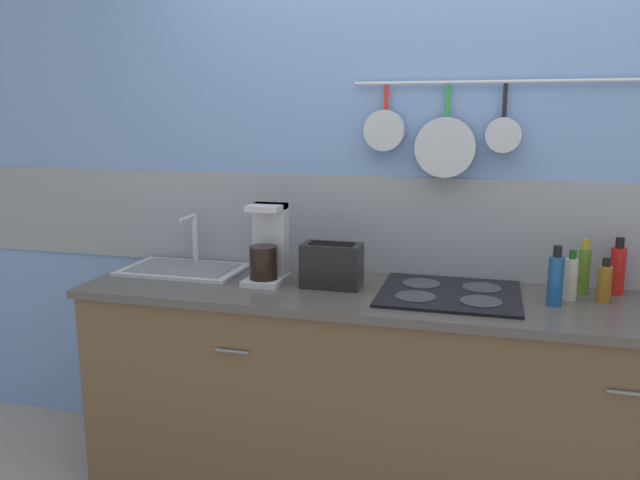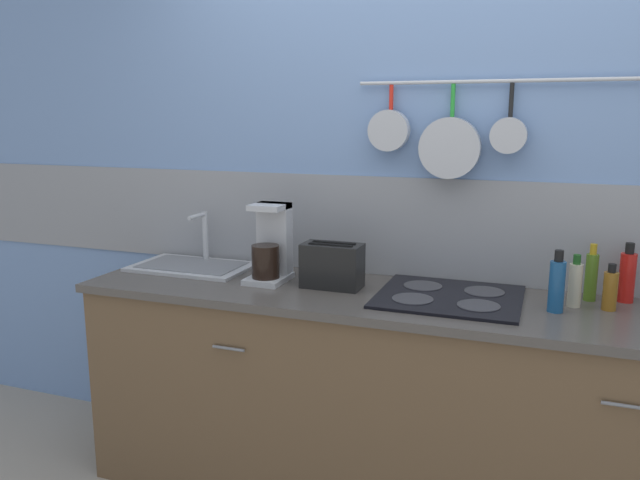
% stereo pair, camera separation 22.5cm
% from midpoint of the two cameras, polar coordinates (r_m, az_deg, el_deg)
% --- Properties ---
extents(wall_back, '(7.20, 0.16, 2.60)m').
position_cam_midpoint_polar(wall_back, '(2.79, 8.29, 3.85)').
color(wall_back, '#7293C6').
rests_on(wall_back, ground_plane).
extents(cabinet_base, '(2.85, 0.60, 0.89)m').
position_cam_midpoint_polar(cabinet_base, '(2.70, 6.80, -14.91)').
color(cabinet_base, brown).
rests_on(cabinet_base, ground_plane).
extents(countertop, '(2.89, 0.62, 0.03)m').
position_cam_midpoint_polar(countertop, '(2.53, 7.05, -5.53)').
color(countertop, '#4C4742').
rests_on(countertop, cabinet_base).
extents(sink_basin, '(0.55, 0.35, 0.25)m').
position_cam_midpoint_polar(sink_basin, '(3.00, -14.43, -2.40)').
color(sink_basin, '#B7BABF').
rests_on(sink_basin, countertop).
extents(coffee_maker, '(0.16, 0.22, 0.34)m').
position_cam_midpoint_polar(coffee_maker, '(2.72, -7.14, -0.85)').
color(coffee_maker, '#B7BABF').
rests_on(coffee_maker, countertop).
extents(toaster, '(0.27, 0.14, 0.19)m').
position_cam_midpoint_polar(toaster, '(2.62, -1.38, -2.35)').
color(toaster, black).
rests_on(toaster, countertop).
extents(cooktop, '(0.56, 0.50, 0.01)m').
position_cam_midpoint_polar(cooktop, '(2.56, 9.30, -4.87)').
color(cooktop, black).
rests_on(cooktop, countertop).
extents(bottle_olive_oil, '(0.06, 0.06, 0.23)m').
position_cam_midpoint_polar(bottle_olive_oil, '(2.49, 18.35, -3.46)').
color(bottle_olive_oil, navy).
rests_on(bottle_olive_oil, countertop).
extents(bottle_sesame_oil, '(0.05, 0.05, 0.20)m').
position_cam_midpoint_polar(bottle_sesame_oil, '(2.59, 19.69, -3.31)').
color(bottle_sesame_oil, '#BFB799').
rests_on(bottle_sesame_oil, countertop).
extents(bottle_cooking_wine, '(0.05, 0.05, 0.23)m').
position_cam_midpoint_polar(bottle_cooking_wine, '(2.70, 20.82, -2.58)').
color(bottle_cooking_wine, '#4C721E').
rests_on(bottle_cooking_wine, countertop).
extents(bottle_dish_soap, '(0.05, 0.05, 0.18)m').
position_cam_midpoint_polar(bottle_dish_soap, '(2.60, 22.35, -3.67)').
color(bottle_dish_soap, '#8C5919').
rests_on(bottle_dish_soap, countertop).
extents(bottle_vinegar, '(0.06, 0.06, 0.23)m').
position_cam_midpoint_polar(bottle_vinegar, '(2.74, 23.47, -2.49)').
color(bottle_vinegar, red).
rests_on(bottle_vinegar, countertop).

